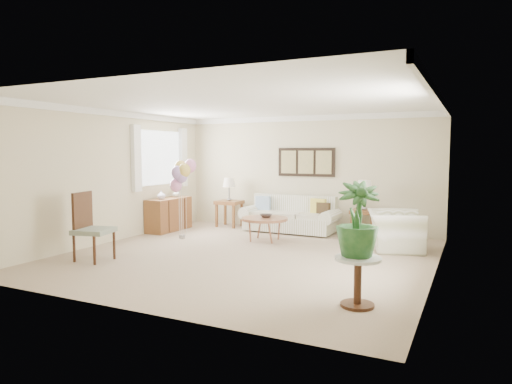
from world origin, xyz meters
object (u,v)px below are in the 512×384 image
at_px(armchair, 395,230).
at_px(sofa, 291,218).
at_px(balloon_cluster, 182,173).
at_px(coffee_table, 265,219).
at_px(accent_chair, 90,225).

bearing_deg(armchair, sofa, 53.91).
height_order(armchair, balloon_cluster, balloon_cluster).
relative_size(coffee_table, balloon_cluster, 0.57).
bearing_deg(balloon_cluster, accent_chair, -97.71).
bearing_deg(armchair, accent_chair, 109.43).
distance_m(sofa, accent_chair, 4.43).
bearing_deg(coffee_table, accent_chair, -124.91).
height_order(coffee_table, balloon_cluster, balloon_cluster).
relative_size(sofa, armchair, 2.04).
distance_m(armchair, accent_chair, 5.34).
bearing_deg(accent_chair, sofa, 63.30).
relative_size(sofa, accent_chair, 1.95).
height_order(coffee_table, armchair, armchair).
height_order(armchair, accent_chair, accent_chair).
distance_m(coffee_table, accent_chair, 3.33).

